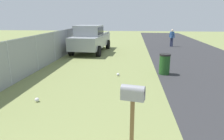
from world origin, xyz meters
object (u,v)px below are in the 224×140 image
mailbox (133,98)px  trash_bin (165,64)px  pedestrian (172,37)px  pickup_truck (91,38)px

mailbox → trash_bin: mailbox is taller
pedestrian → mailbox: bearing=-161.2°
mailbox → pickup_truck: size_ratio=0.24×
pedestrian → trash_bin: bearing=-160.1°
mailbox → pedestrian: 16.05m
pickup_truck → pedestrian: pickup_truck is taller
pickup_truck → mailbox: bearing=19.2°
pickup_truck → pedestrian: size_ratio=3.57×
pickup_truck → trash_bin: bearing=42.7°
trash_bin → pedestrian: bearing=-11.6°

